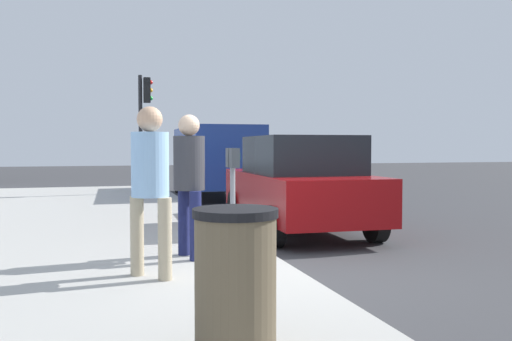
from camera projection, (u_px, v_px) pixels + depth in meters
ground_plane at (288, 276)px, 6.64m from camera, size 80.00×80.00×0.00m
sidewalk_slab at (23, 288)px, 5.79m from camera, size 28.00×6.00×0.15m
parking_meter at (233, 177)px, 7.27m from camera, size 0.36×0.12×1.41m
pedestrian_at_meter at (189, 173)px, 6.95m from camera, size 0.54×0.40×1.84m
pedestrian_bystander at (150, 176)px, 5.88m from camera, size 0.45×0.42×1.86m
parked_sedan_near at (299, 184)px, 10.04m from camera, size 4.46×2.09×1.77m
parked_van_far at (215, 157)px, 17.07m from camera, size 5.25×2.23×2.18m
traffic_signal at (144, 114)px, 16.58m from camera, size 0.24×0.44×3.60m
trash_bin at (236, 281)px, 3.72m from camera, size 0.59×0.59×1.01m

